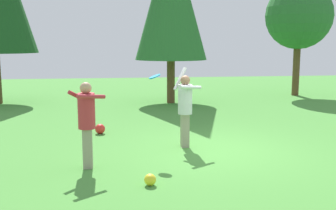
{
  "coord_description": "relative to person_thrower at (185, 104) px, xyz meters",
  "views": [
    {
      "loc": [
        -2.28,
        -8.85,
        2.5
      ],
      "look_at": [
        -1.03,
        0.35,
        1.05
      ],
      "focal_mm": 42.65,
      "sensor_mm": 36.0,
      "label": 1
    }
  ],
  "objects": [
    {
      "name": "ground_plane",
      "position": [
        0.61,
        -0.43,
        -1.04
      ],
      "size": [
        40.0,
        40.0,
        0.0
      ],
      "primitive_type": "plane",
      "color": "#478C38"
    },
    {
      "name": "person_thrower",
      "position": [
        0.0,
        0.0,
        0.0
      ],
      "size": [
        0.66,
        0.66,
        1.92
      ],
      "rotation": [
        0.0,
        0.0,
        -2.64
      ],
      "color": "gray",
      "rests_on": "ground_plane"
    },
    {
      "name": "person_catcher",
      "position": [
        -2.23,
        -1.37,
        -0.01
      ],
      "size": [
        0.75,
        0.72,
        1.74
      ],
      "rotation": [
        0.0,
        0.0,
        0.58
      ],
      "color": "gray",
      "rests_on": "ground_plane"
    },
    {
      "name": "frisbee",
      "position": [
        -0.77,
        -0.42,
        0.71
      ],
      "size": [
        0.29,
        0.29,
        0.12
      ],
      "color": "#2393D1"
    },
    {
      "name": "ball_yellow",
      "position": [
        -1.08,
        -2.54,
        -0.94
      ],
      "size": [
        0.21,
        0.21,
        0.21
      ],
      "primitive_type": "sphere",
      "color": "yellow",
      "rests_on": "ground_plane"
    },
    {
      "name": "ball_red",
      "position": [
        -2.09,
        1.7,
        -0.9
      ],
      "size": [
        0.28,
        0.28,
        0.28
      ],
      "primitive_type": "sphere",
      "color": "red",
      "rests_on": "ground_plane"
    },
    {
      "name": "tree_far_right",
      "position": [
        6.96,
        8.78,
        2.68
      ],
      "size": [
        3.1,
        3.1,
        5.3
      ],
      "color": "brown",
      "rests_on": "ground_plane"
    }
  ]
}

